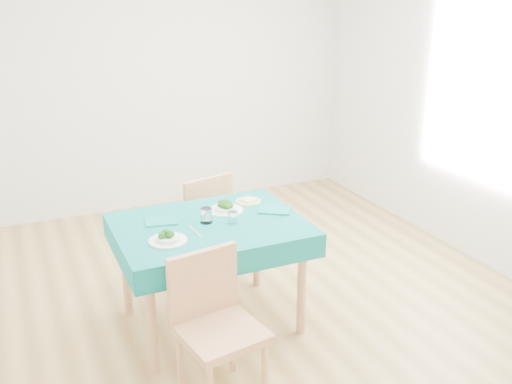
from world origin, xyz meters
name	(u,v)px	position (x,y,z in m)	size (l,w,h in m)	color
room_shell	(256,124)	(0.00, 0.00, 1.35)	(4.02, 4.52, 2.73)	olive
table	(211,275)	(-0.43, -0.20, 0.38)	(1.22, 0.93, 0.76)	#096867
chair_near	(221,315)	(-0.64, -0.95, 0.54)	(0.43, 0.47, 1.07)	tan
chair_far	(196,207)	(-0.25, 0.64, 0.54)	(0.44, 0.48, 1.09)	tan
bowl_near	(168,236)	(-0.76, -0.36, 0.79)	(0.24, 0.24, 0.07)	white
bowl_far	(226,206)	(-0.25, -0.04, 0.80)	(0.25, 0.25, 0.07)	white
fork_near	(157,241)	(-0.82, -0.34, 0.76)	(0.03, 0.19, 0.00)	silver
knife_near	(195,231)	(-0.56, -0.29, 0.76)	(0.02, 0.21, 0.00)	silver
fork_far	(204,215)	(-0.42, -0.05, 0.76)	(0.02, 0.17, 0.00)	silver
knife_far	(279,212)	(0.08, -0.21, 0.76)	(0.01, 0.19, 0.00)	silver
napkin_near	(161,221)	(-0.71, -0.05, 0.76)	(0.21, 0.15, 0.01)	#0D7370
napkin_far	(274,210)	(0.06, -0.18, 0.76)	(0.22, 0.15, 0.01)	#0D7370
tumbler_center	(206,215)	(-0.44, -0.18, 0.81)	(0.08, 0.08, 0.10)	white
tumbler_side	(233,218)	(-0.29, -0.26, 0.80)	(0.06, 0.06, 0.08)	white
side_plate	(248,201)	(-0.03, 0.06, 0.76)	(0.19, 0.19, 0.01)	#B8D065
bread_slice	(248,200)	(-0.03, 0.06, 0.77)	(0.09, 0.09, 0.01)	beige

